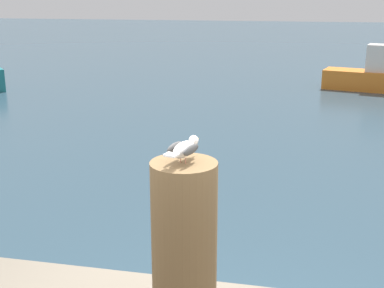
# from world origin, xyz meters

# --- Properties ---
(mooring_post) EXTENTS (0.43, 0.43, 1.13)m
(mooring_post) POSITION_xyz_m (0.04, -0.52, 1.67)
(mooring_post) COLOR brown
(mooring_post) RESTS_ON harbor_quay
(seagull) EXTENTS (0.19, 0.39, 0.14)m
(seagull) POSITION_xyz_m (0.05, -0.51, 2.33)
(seagull) COLOR tan
(seagull) RESTS_ON mooring_post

